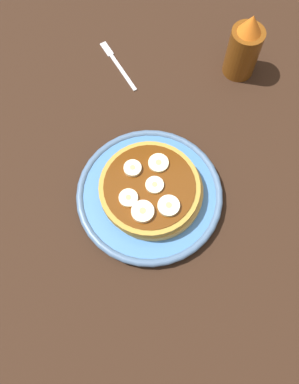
{
  "coord_description": "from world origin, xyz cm",
  "views": [
    {
      "loc": [
        -24.27,
        1.28,
        62.31
      ],
      "look_at": [
        0.0,
        0.0,
        2.43
      ],
      "focal_mm": 37.64,
      "sensor_mm": 36.0,
      "label": 1
    }
  ],
  "objects_px": {
    "banana_slice_0": "(155,184)",
    "syrup_bottle": "(244,48)",
    "banana_slice_3": "(169,206)",
    "banana_slice_5": "(158,163)",
    "banana_slice_2": "(128,198)",
    "pancake_stack": "(150,188)",
    "plate": "(150,195)",
    "banana_slice_1": "(133,168)",
    "banana_slice_4": "(143,212)",
    "fork": "(116,63)"
  },
  "relations": [
    {
      "from": "banana_slice_4",
      "to": "banana_slice_2",
      "type": "bearing_deg",
      "value": 41.42
    },
    {
      "from": "banana_slice_3",
      "to": "banana_slice_4",
      "type": "relative_size",
      "value": 0.97
    },
    {
      "from": "banana_slice_1",
      "to": "fork",
      "type": "xyz_separation_m",
      "value": [
        0.25,
        0.02,
        -0.05
      ]
    },
    {
      "from": "banana_slice_1",
      "to": "banana_slice_3",
      "type": "height_order",
      "value": "same"
    },
    {
      "from": "banana_slice_0",
      "to": "fork",
      "type": "bearing_deg",
      "value": 11.51
    },
    {
      "from": "banana_slice_5",
      "to": "syrup_bottle",
      "type": "xyz_separation_m",
      "value": [
        0.22,
        -0.17,
        0.01
      ]
    },
    {
      "from": "banana_slice_5",
      "to": "banana_slice_1",
      "type": "bearing_deg",
      "value": 100.21
    },
    {
      "from": "plate",
      "to": "syrup_bottle",
      "type": "xyz_separation_m",
      "value": [
        0.25,
        -0.18,
        0.05
      ]
    },
    {
      "from": "banana_slice_3",
      "to": "syrup_bottle",
      "type": "distance_m",
      "value": 0.33
    },
    {
      "from": "banana_slice_2",
      "to": "fork",
      "type": "distance_m",
      "value": 0.3
    },
    {
      "from": "banana_slice_4",
      "to": "syrup_bottle",
      "type": "xyz_separation_m",
      "value": [
        0.3,
        -0.19,
        0.01
      ]
    },
    {
      "from": "banana_slice_2",
      "to": "syrup_bottle",
      "type": "relative_size",
      "value": 0.22
    },
    {
      "from": "banana_slice_0",
      "to": "syrup_bottle",
      "type": "height_order",
      "value": "syrup_bottle"
    },
    {
      "from": "banana_slice_2",
      "to": "pancake_stack",
      "type": "bearing_deg",
      "value": -57.22
    },
    {
      "from": "pancake_stack",
      "to": "banana_slice_3",
      "type": "height_order",
      "value": "banana_slice_3"
    },
    {
      "from": "banana_slice_3",
      "to": "banana_slice_2",
      "type": "bearing_deg",
      "value": 74.84
    },
    {
      "from": "banana_slice_0",
      "to": "plate",
      "type": "bearing_deg",
      "value": 102.74
    },
    {
      "from": "fork",
      "to": "syrup_bottle",
      "type": "height_order",
      "value": "syrup_bottle"
    },
    {
      "from": "banana_slice_2",
      "to": "banana_slice_4",
      "type": "xyz_separation_m",
      "value": [
        -0.02,
        -0.02,
        0.0
      ]
    },
    {
      "from": "banana_slice_1",
      "to": "banana_slice_5",
      "type": "height_order",
      "value": "banana_slice_1"
    },
    {
      "from": "plate",
      "to": "banana_slice_3",
      "type": "height_order",
      "value": "banana_slice_3"
    },
    {
      "from": "syrup_bottle",
      "to": "plate",
      "type": "bearing_deg",
      "value": 144.33
    },
    {
      "from": "banana_slice_0",
      "to": "syrup_bottle",
      "type": "bearing_deg",
      "value": -34.67
    },
    {
      "from": "plate",
      "to": "banana_slice_4",
      "type": "bearing_deg",
      "value": 163.78
    },
    {
      "from": "plate",
      "to": "fork",
      "type": "bearing_deg",
      "value": 9.89
    },
    {
      "from": "banana_slice_0",
      "to": "banana_slice_2",
      "type": "distance_m",
      "value": 0.05
    },
    {
      "from": "plate",
      "to": "pancake_stack",
      "type": "height_order",
      "value": "pancake_stack"
    },
    {
      "from": "banana_slice_0",
      "to": "banana_slice_2",
      "type": "bearing_deg",
      "value": 117.28
    },
    {
      "from": "banana_slice_0",
      "to": "banana_slice_3",
      "type": "height_order",
      "value": "banana_slice_3"
    },
    {
      "from": "banana_slice_3",
      "to": "fork",
      "type": "relative_size",
      "value": 0.28
    },
    {
      "from": "plate",
      "to": "banana_slice_2",
      "type": "xyz_separation_m",
      "value": [
        -0.02,
        0.03,
        0.04
      ]
    },
    {
      "from": "pancake_stack",
      "to": "fork",
      "type": "xyz_separation_m",
      "value": [
        0.28,
        0.05,
        -0.03
      ]
    },
    {
      "from": "banana_slice_1",
      "to": "banana_slice_3",
      "type": "distance_m",
      "value": 0.08
    },
    {
      "from": "plate",
      "to": "pancake_stack",
      "type": "distance_m",
      "value": 0.02
    },
    {
      "from": "banana_slice_3",
      "to": "syrup_bottle",
      "type": "height_order",
      "value": "syrup_bottle"
    },
    {
      "from": "plate",
      "to": "banana_slice_3",
      "type": "distance_m",
      "value": 0.06
    },
    {
      "from": "banana_slice_4",
      "to": "plate",
      "type": "bearing_deg",
      "value": -16.22
    },
    {
      "from": "banana_slice_2",
      "to": "banana_slice_3",
      "type": "relative_size",
      "value": 0.87
    },
    {
      "from": "banana_slice_2",
      "to": "banana_slice_5",
      "type": "xyz_separation_m",
      "value": [
        0.06,
        -0.05,
        -0.0
      ]
    },
    {
      "from": "banana_slice_0",
      "to": "banana_slice_3",
      "type": "distance_m",
      "value": 0.04
    },
    {
      "from": "fork",
      "to": "banana_slice_4",
      "type": "bearing_deg",
      "value": -173.59
    },
    {
      "from": "plate",
      "to": "syrup_bottle",
      "type": "height_order",
      "value": "syrup_bottle"
    },
    {
      "from": "banana_slice_3",
      "to": "banana_slice_5",
      "type": "height_order",
      "value": "banana_slice_3"
    },
    {
      "from": "plate",
      "to": "syrup_bottle",
      "type": "relative_size",
      "value": 1.81
    },
    {
      "from": "banana_slice_4",
      "to": "banana_slice_0",
      "type": "bearing_deg",
      "value": -24.49
    },
    {
      "from": "banana_slice_0",
      "to": "fork",
      "type": "relative_size",
      "value": 0.24
    },
    {
      "from": "pancake_stack",
      "to": "banana_slice_5",
      "type": "xyz_separation_m",
      "value": [
        0.03,
        -0.02,
        0.02
      ]
    },
    {
      "from": "plate",
      "to": "banana_slice_3",
      "type": "relative_size",
      "value": 7.08
    },
    {
      "from": "banana_slice_0",
      "to": "banana_slice_1",
      "type": "relative_size",
      "value": 1.02
    },
    {
      "from": "banana_slice_0",
      "to": "banana_slice_1",
      "type": "height_order",
      "value": "banana_slice_1"
    }
  ]
}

